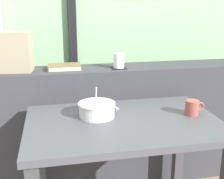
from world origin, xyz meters
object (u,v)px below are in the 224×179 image
Objects in this scene: breakfast_table at (123,141)px; closed_book at (64,67)px; coaster_square at (119,68)px; fork_utensil at (111,105)px; soup_bowl at (97,110)px; ceramic_mug at (192,108)px; juice_glass at (119,61)px; throw_pillow at (6,52)px.

closed_book is at bearing 116.24° from breakfast_table.
coaster_square is 0.59× the size of fork_utensil.
soup_bowl is at bearing -140.49° from fork_utensil.
soup_bowl reaches higher than breakfast_table.
ceramic_mug is (0.40, 0.00, 0.16)m from breakfast_table.
fork_utensil is at bearing -112.47° from juice_glass.
fork_utensil is 0.49m from ceramic_mug.
throw_pillow is (-0.74, 0.05, 0.08)m from juice_glass.
coaster_square is 0.62m from ceramic_mug.
coaster_square is 0.44× the size of closed_book.
throw_pillow reaches higher than ceramic_mug.
throw_pillow is 0.76m from fork_utensil.
closed_book is (-0.37, 0.05, -0.04)m from juice_glass.
juice_glass is at bearing 50.82° from fork_utensil.
closed_book reaches higher than ceramic_mug.
coaster_square is 0.05m from juice_glass.
throw_pillow is 1.88× the size of fork_utensil.
juice_glass is 0.52m from soup_bowl.
breakfast_table is at bearing -102.67° from fork_utensil.
fork_utensil is at bearing 94.04° from breakfast_table.
juice_glass is 0.32× the size of throw_pillow.
juice_glass is at bearing 62.82° from soup_bowl.
breakfast_table is 3.24× the size of throw_pillow.
fork_utensil is (0.11, 0.17, -0.04)m from soup_bowl.
closed_book is at bearing 173.03° from juice_glass.
breakfast_table is at bearing -32.86° from soup_bowl.
throw_pillow is (-0.37, 0.00, 0.11)m from closed_book.
fork_utensil is (-0.11, -0.27, -0.17)m from coaster_square.
closed_book is at bearing 173.03° from coaster_square.
coaster_square is at bearing 120.51° from ceramic_mug.
juice_glass reaches higher than soup_bowl.
soup_bowl is (0.52, -0.48, -0.26)m from throw_pillow.
ceramic_mug reaches higher than fork_utensil.
soup_bowl is (-0.13, 0.09, 0.16)m from breakfast_table.
juice_glass reaches higher than breakfast_table.
fork_utensil is at bearing -26.40° from throw_pillow.
throw_pillow reaches higher than fork_utensil.
fork_utensil reaches higher than breakfast_table.
juice_glass reaches higher than fork_utensil.
breakfast_table is 0.63m from juice_glass.
ceramic_mug is at bearing -47.97° from fork_utensil.
coaster_square reaches higher than soup_bowl.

